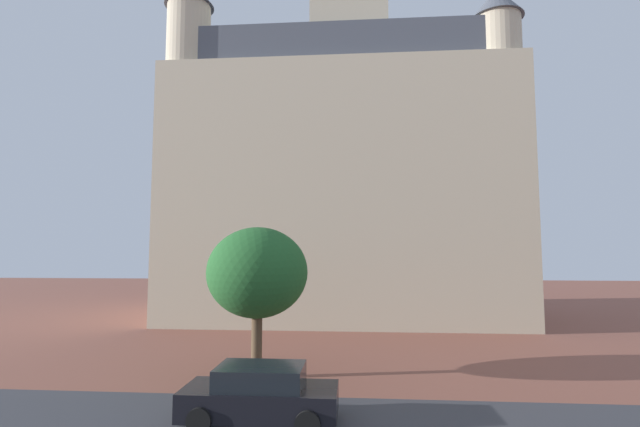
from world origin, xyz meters
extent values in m
plane|color=brown|center=(0.00, 10.00, 0.00)|extent=(120.00, 120.00, 0.00)
cube|color=beige|center=(0.34, 28.96, 8.22)|extent=(22.78, 12.95, 16.44)
cube|color=#4C515B|center=(0.34, 28.96, 17.64)|extent=(20.95, 11.91, 2.40)
cube|color=beige|center=(0.96, 28.96, 17.22)|extent=(5.48, 5.48, 34.43)
cylinder|color=beige|center=(-9.55, 23.99, 10.36)|extent=(2.80, 2.80, 20.73)
cylinder|color=beige|center=(10.23, 23.99, 9.53)|extent=(2.80, 2.80, 19.05)
cone|color=#4C515B|center=(10.23, 23.99, 20.05)|extent=(3.20, 3.20, 2.00)
cube|color=black|center=(-1.32, 8.87, 0.55)|extent=(4.16, 1.74, 0.74)
cube|color=black|center=(-1.32, 8.87, 1.20)|extent=(2.33, 1.53, 0.56)
cylinder|color=black|center=(0.06, 9.74, 0.32)|extent=(0.64, 0.22, 0.64)
cylinder|color=black|center=(0.06, 8.00, 0.32)|extent=(0.64, 0.22, 0.64)
cylinder|color=black|center=(-2.69, 9.74, 0.32)|extent=(0.64, 0.22, 0.64)
cylinder|color=black|center=(-2.69, 8.00, 0.32)|extent=(0.64, 0.22, 0.64)
cylinder|color=brown|center=(-2.34, 12.99, 1.15)|extent=(0.39, 0.39, 2.31)
ellipsoid|color=#235B28|center=(-2.34, 12.99, 3.80)|extent=(3.72, 3.72, 3.35)
camera|label=1|loc=(1.24, -3.30, 4.56)|focal=24.87mm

